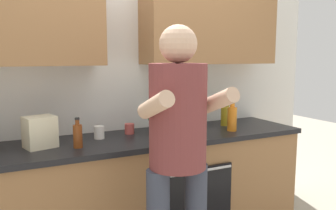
{
  "coord_description": "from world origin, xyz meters",
  "views": [
    {
      "loc": [
        -0.91,
        -2.43,
        1.52
      ],
      "look_at": [
        0.25,
        -0.1,
        1.15
      ],
      "focal_mm": 37.16,
      "sensor_mm": 36.0,
      "label": 1
    }
  ],
  "objects_px": {
    "potted_herb": "(159,116)",
    "grocery_bag_rice": "(40,132)",
    "cup_coffee": "(99,132)",
    "cup_ceramic": "(129,129)",
    "bottle_soy": "(174,113)",
    "bottle_juice": "(232,118)",
    "person_standing": "(178,144)",
    "bottle_oil": "(225,113)",
    "bottle_soda": "(199,117)",
    "bottle_vinegar": "(78,135)"
  },
  "relations": [
    {
      "from": "cup_ceramic",
      "to": "potted_herb",
      "type": "height_order",
      "value": "potted_herb"
    },
    {
      "from": "potted_herb",
      "to": "cup_ceramic",
      "type": "bearing_deg",
      "value": 138.92
    },
    {
      "from": "bottle_juice",
      "to": "cup_coffee",
      "type": "bearing_deg",
      "value": 168.39
    },
    {
      "from": "bottle_soda",
      "to": "bottle_vinegar",
      "type": "distance_m",
      "value": 1.09
    },
    {
      "from": "grocery_bag_rice",
      "to": "bottle_soda",
      "type": "bearing_deg",
      "value": 2.79
    },
    {
      "from": "bottle_juice",
      "to": "cup_ceramic",
      "type": "distance_m",
      "value": 0.85
    },
    {
      "from": "cup_ceramic",
      "to": "bottle_soda",
      "type": "bearing_deg",
      "value": -5.76
    },
    {
      "from": "bottle_juice",
      "to": "bottle_soy",
      "type": "bearing_deg",
      "value": 142.85
    },
    {
      "from": "bottle_vinegar",
      "to": "bottle_soda",
      "type": "bearing_deg",
      "value": 9.74
    },
    {
      "from": "bottle_oil",
      "to": "person_standing",
      "type": "bearing_deg",
      "value": -139.49
    },
    {
      "from": "potted_herb",
      "to": "grocery_bag_rice",
      "type": "xyz_separation_m",
      "value": [
        -0.88,
        0.04,
        -0.05
      ]
    },
    {
      "from": "bottle_soy",
      "to": "potted_herb",
      "type": "distance_m",
      "value": 0.29
    },
    {
      "from": "bottle_vinegar",
      "to": "potted_herb",
      "type": "bearing_deg",
      "value": 7.14
    },
    {
      "from": "bottle_soy",
      "to": "bottle_juice",
      "type": "bearing_deg",
      "value": -37.15
    },
    {
      "from": "bottle_soda",
      "to": "cup_coffee",
      "type": "distance_m",
      "value": 0.87
    },
    {
      "from": "bottle_oil",
      "to": "cup_coffee",
      "type": "distance_m",
      "value": 1.15
    },
    {
      "from": "bottle_soda",
      "to": "bottle_oil",
      "type": "bearing_deg",
      "value": 0.54
    },
    {
      "from": "cup_ceramic",
      "to": "potted_herb",
      "type": "relative_size",
      "value": 0.3
    },
    {
      "from": "cup_coffee",
      "to": "cup_ceramic",
      "type": "relative_size",
      "value": 1.16
    },
    {
      "from": "bottle_soy",
      "to": "bottle_juice",
      "type": "distance_m",
      "value": 0.49
    },
    {
      "from": "bottle_juice",
      "to": "potted_herb",
      "type": "xyz_separation_m",
      "value": [
        -0.62,
        0.11,
        0.04
      ]
    },
    {
      "from": "cup_coffee",
      "to": "bottle_juice",
      "type": "bearing_deg",
      "value": -11.61
    },
    {
      "from": "potted_herb",
      "to": "grocery_bag_rice",
      "type": "height_order",
      "value": "potted_herb"
    },
    {
      "from": "person_standing",
      "to": "bottle_soy",
      "type": "height_order",
      "value": "person_standing"
    },
    {
      "from": "bottle_oil",
      "to": "cup_coffee",
      "type": "bearing_deg",
      "value": 179.71
    },
    {
      "from": "cup_ceramic",
      "to": "grocery_bag_rice",
      "type": "distance_m",
      "value": 0.7
    },
    {
      "from": "bottle_soda",
      "to": "bottle_vinegar",
      "type": "xyz_separation_m",
      "value": [
        -1.07,
        -0.18,
        -0.02
      ]
    },
    {
      "from": "bottle_soy",
      "to": "grocery_bag_rice",
      "type": "distance_m",
      "value": 1.11
    },
    {
      "from": "bottle_soda",
      "to": "cup_ceramic",
      "type": "height_order",
      "value": "bottle_soda"
    },
    {
      "from": "cup_coffee",
      "to": "grocery_bag_rice",
      "type": "xyz_separation_m",
      "value": [
        -0.43,
        -0.07,
        0.06
      ]
    },
    {
      "from": "cup_ceramic",
      "to": "potted_herb",
      "type": "xyz_separation_m",
      "value": [
        0.19,
        -0.16,
        0.11
      ]
    },
    {
      "from": "bottle_juice",
      "to": "grocery_bag_rice",
      "type": "relative_size",
      "value": 1.21
    },
    {
      "from": "cup_coffee",
      "to": "bottle_oil",
      "type": "bearing_deg",
      "value": -0.29
    },
    {
      "from": "person_standing",
      "to": "bottle_vinegar",
      "type": "height_order",
      "value": "person_standing"
    },
    {
      "from": "bottle_juice",
      "to": "potted_herb",
      "type": "bearing_deg",
      "value": 170.07
    },
    {
      "from": "bottle_vinegar",
      "to": "bottle_soy",
      "type": "relative_size",
      "value": 0.61
    },
    {
      "from": "cup_ceramic",
      "to": "bottle_vinegar",
      "type": "bearing_deg",
      "value": -151.94
    },
    {
      "from": "bottle_vinegar",
      "to": "bottle_soy",
      "type": "height_order",
      "value": "bottle_soy"
    },
    {
      "from": "bottle_soy",
      "to": "cup_ceramic",
      "type": "xyz_separation_m",
      "value": [
        -0.41,
        -0.02,
        -0.1
      ]
    },
    {
      "from": "cup_ceramic",
      "to": "bottle_oil",
      "type": "bearing_deg",
      "value": -3.82
    },
    {
      "from": "person_standing",
      "to": "bottle_juice",
      "type": "xyz_separation_m",
      "value": [
        0.79,
        0.53,
        0.01
      ]
    },
    {
      "from": "bottle_vinegar",
      "to": "bottle_juice",
      "type": "height_order",
      "value": "bottle_juice"
    },
    {
      "from": "cup_coffee",
      "to": "potted_herb",
      "type": "distance_m",
      "value": 0.47
    },
    {
      "from": "bottle_oil",
      "to": "grocery_bag_rice",
      "type": "height_order",
      "value": "bottle_oil"
    },
    {
      "from": "bottle_soda",
      "to": "potted_herb",
      "type": "xyz_separation_m",
      "value": [
        -0.42,
        -0.1,
        0.05
      ]
    },
    {
      "from": "bottle_soy",
      "to": "grocery_bag_rice",
      "type": "height_order",
      "value": "bottle_soy"
    },
    {
      "from": "person_standing",
      "to": "potted_herb",
      "type": "distance_m",
      "value": 0.67
    },
    {
      "from": "person_standing",
      "to": "cup_ceramic",
      "type": "height_order",
      "value": "person_standing"
    },
    {
      "from": "person_standing",
      "to": "bottle_soy",
      "type": "distance_m",
      "value": 0.92
    },
    {
      "from": "bottle_oil",
      "to": "cup_ceramic",
      "type": "height_order",
      "value": "bottle_oil"
    }
  ]
}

